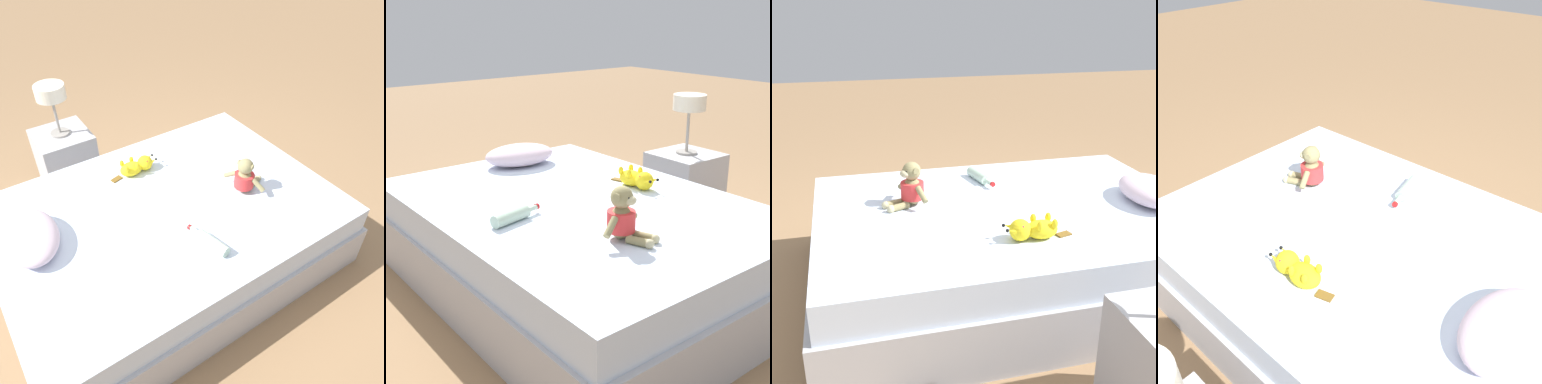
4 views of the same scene
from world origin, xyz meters
The scene contains 6 objects.
ground_plane centered at (0.00, 0.00, 0.00)m, with size 16.00×16.00×0.00m, color #93704C.
bed centered at (0.00, 0.00, 0.23)m, with size 1.46×2.04×0.46m.
pillow centered at (0.13, 0.76, 0.52)m, with size 0.47×0.33×0.13m.
plush_monkey centered at (-0.14, -0.49, 0.56)m, with size 0.28×0.25×0.24m.
plush_yellow_creature centered at (0.40, -0.02, 0.51)m, with size 0.11×0.33×0.10m.
glass_bottle centered at (-0.41, -0.03, 0.49)m, with size 0.28×0.10×0.06m.
Camera 4 is at (1.19, 0.96, 1.71)m, focal length 39.22 mm.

